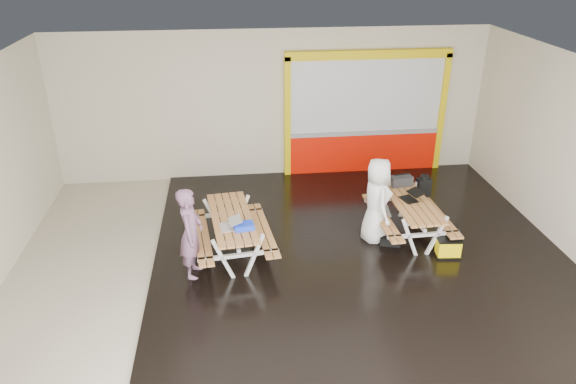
{
  "coord_description": "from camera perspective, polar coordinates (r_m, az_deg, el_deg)",
  "views": [
    {
      "loc": [
        -1.03,
        -8.14,
        5.37
      ],
      "look_at": [
        0.0,
        0.9,
        1.0
      ],
      "focal_mm": 33.65,
      "sensor_mm": 36.0,
      "label": 1
    }
  ],
  "objects": [
    {
      "name": "room",
      "position": [
        8.97,
        0.65,
        1.85
      ],
      "size": [
        10.02,
        8.02,
        3.52
      ],
      "color": "#BCB39F",
      "rests_on": "ground"
    },
    {
      "name": "deck",
      "position": [
        10.0,
        7.78,
        -6.92
      ],
      "size": [
        7.5,
        7.98,
        0.05
      ],
      "primitive_type": "cube",
      "color": "black",
      "rests_on": "room"
    },
    {
      "name": "kiosk",
      "position": [
        13.1,
        8.17,
        7.94
      ],
      "size": [
        3.88,
        0.16,
        3.0
      ],
      "color": "red",
      "rests_on": "room"
    },
    {
      "name": "picnic_table_left",
      "position": [
        9.77,
        -5.91,
        -3.61
      ],
      "size": [
        1.59,
        2.16,
        0.81
      ],
      "color": "#BE824A",
      "rests_on": "deck"
    },
    {
      "name": "picnic_table_right",
      "position": [
        10.6,
        12.75,
        -1.76
      ],
      "size": [
        1.4,
        2.01,
        0.79
      ],
      "color": "#BE824A",
      "rests_on": "deck"
    },
    {
      "name": "person_left",
      "position": [
        9.18,
        -10.23,
        -4.32
      ],
      "size": [
        0.48,
        0.65,
        1.64
      ],
      "primitive_type": "imported",
      "rotation": [
        0.0,
        0.0,
        1.42
      ],
      "color": "#76506E",
      "rests_on": "deck"
    },
    {
      "name": "person_right",
      "position": [
        10.27,
        9.36,
        -0.96
      ],
      "size": [
        0.6,
        0.87,
        1.7
      ],
      "primitive_type": "imported",
      "rotation": [
        0.0,
        0.0,
        1.64
      ],
      "color": "white",
      "rests_on": "deck"
    },
    {
      "name": "laptop_left",
      "position": [
        9.33,
        -6.16,
        -3.44
      ],
      "size": [
        0.41,
        0.38,
        0.16
      ],
      "color": "silver",
      "rests_on": "picnic_table_left"
    },
    {
      "name": "laptop_right",
      "position": [
        10.54,
        12.89,
        -0.5
      ],
      "size": [
        0.47,
        0.44,
        0.16
      ],
      "color": "black",
      "rests_on": "picnic_table_right"
    },
    {
      "name": "blue_pouch",
      "position": [
        9.26,
        -4.69,
        -3.62
      ],
      "size": [
        0.37,
        0.28,
        0.1
      ],
      "primitive_type": "cube",
      "rotation": [
        0.0,
        0.0,
        0.16
      ],
      "color": "blue",
      "rests_on": "picnic_table_left"
    },
    {
      "name": "toolbox",
      "position": [
        11.07,
        11.86,
        1.17
      ],
      "size": [
        0.47,
        0.29,
        0.25
      ],
      "color": "black",
      "rests_on": "picnic_table_right"
    },
    {
      "name": "backpack",
      "position": [
        11.34,
        14.12,
        0.6
      ],
      "size": [
        0.3,
        0.22,
        0.47
      ],
      "color": "black",
      "rests_on": "picnic_table_right"
    },
    {
      "name": "dark_case",
      "position": [
        10.45,
        10.76,
        -5.01
      ],
      "size": [
        0.45,
        0.39,
        0.14
      ],
      "primitive_type": "cube",
      "rotation": [
        0.0,
        0.0,
        -0.31
      ],
      "color": "black",
      "rests_on": "deck"
    },
    {
      "name": "fluke_bag",
      "position": [
        10.24,
        16.57,
        -5.67
      ],
      "size": [
        0.45,
        0.32,
        0.37
      ],
      "color": "black",
      "rests_on": "deck"
    }
  ]
}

